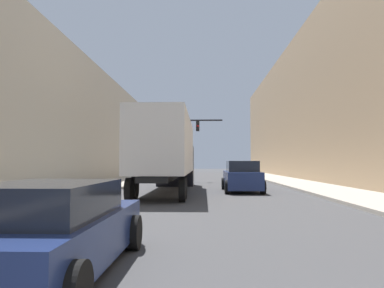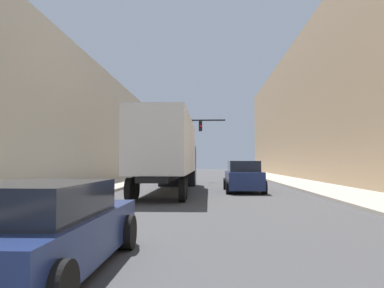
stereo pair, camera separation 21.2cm
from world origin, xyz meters
name	(u,v)px [view 1 (the left image)]	position (x,y,z in m)	size (l,w,h in m)	color
sidewalk_right	(292,182)	(6.88, 30.00, 0.07)	(3.41, 80.00, 0.15)	#B2A899
sidewalk_left	(121,182)	(-6.88, 30.00, 0.07)	(3.41, 80.00, 0.15)	#B2A899
building_right	(350,97)	(11.59, 30.00, 6.90)	(6.00, 80.00, 13.80)	tan
building_left	(65,125)	(-11.59, 30.00, 4.68)	(6.00, 80.00, 9.36)	#BCB29E
semi_truck	(168,151)	(-2.15, 20.55, 2.26)	(2.51, 13.32, 3.95)	silver
sedan_car	(51,230)	(-2.38, 5.14, 0.65)	(2.04, 4.52, 1.34)	navy
suv_car	(242,177)	(1.96, 20.87, 0.82)	(2.09, 4.61, 1.71)	navy
traffic_signal_gantry	(167,136)	(-3.37, 32.36, 3.94)	(6.60, 0.35, 5.64)	black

